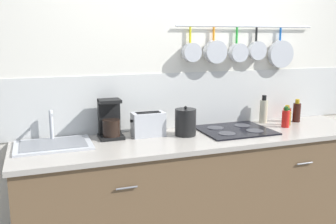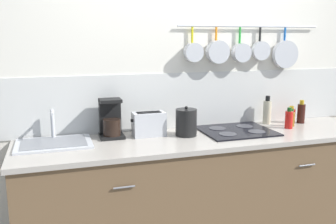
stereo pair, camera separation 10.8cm
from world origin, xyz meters
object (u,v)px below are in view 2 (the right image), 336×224
(bottle_sesame_oil, at_px, (291,115))
(coffee_maker, at_px, (111,121))
(bottle_hot_sauce, at_px, (301,113))
(toaster, at_px, (149,124))
(kettle, at_px, (186,122))
(bottle_dish_soap, at_px, (289,119))
(bottle_cooking_wine, at_px, (267,111))
(bottle_olive_oil, at_px, (292,119))

(bottle_sesame_oil, bearing_deg, coffee_maker, 179.92)
(bottle_hot_sauce, bearing_deg, toaster, -179.22)
(bottle_hot_sauce, bearing_deg, kettle, -175.00)
(kettle, height_order, bottle_dish_soap, kettle)
(bottle_sesame_oil, xyz_separation_m, bottle_hot_sauce, (0.08, -0.03, 0.02))
(toaster, height_order, bottle_dish_soap, toaster)
(kettle, bearing_deg, toaster, 164.03)
(bottle_cooking_wine, xyz_separation_m, bottle_olive_oil, (0.15, -0.15, -0.04))
(bottle_cooking_wine, distance_m, bottle_hot_sauce, 0.31)
(kettle, relative_size, bottle_dish_soap, 1.32)
(kettle, relative_size, bottle_hot_sauce, 1.13)
(toaster, bearing_deg, bottle_cooking_wine, 4.60)
(toaster, xyz_separation_m, bottle_sesame_oil, (1.31, 0.05, -0.03))
(toaster, distance_m, bottle_cooking_wine, 1.09)
(toaster, height_order, kettle, kettle)
(coffee_maker, bearing_deg, bottle_cooking_wine, 1.54)
(coffee_maker, relative_size, bottle_dish_soap, 1.68)
(bottle_cooking_wine, distance_m, bottle_sesame_oil, 0.23)
(bottle_dish_soap, bearing_deg, bottle_hot_sauce, 31.95)
(kettle, relative_size, bottle_sesame_oil, 1.54)
(kettle, relative_size, bottle_cooking_wine, 0.94)
(bottle_dish_soap, bearing_deg, toaster, 174.15)
(bottle_hot_sauce, bearing_deg, bottle_dish_soap, -148.05)
(bottle_cooking_wine, bearing_deg, coffee_maker, -178.46)
(coffee_maker, xyz_separation_m, kettle, (0.56, -0.13, -0.02))
(toaster, relative_size, bottle_sesame_oil, 1.76)
(kettle, relative_size, bottle_olive_oil, 1.58)
(bottle_cooking_wine, bearing_deg, bottle_olive_oil, -45.16)
(coffee_maker, height_order, toaster, coffee_maker)
(kettle, bearing_deg, bottle_cooking_wine, 11.55)
(kettle, bearing_deg, bottle_hot_sauce, 5.00)
(bottle_olive_oil, distance_m, bottle_sesame_oil, 0.13)
(bottle_dish_soap, distance_m, bottle_sesame_oil, 0.22)
(kettle, distance_m, bottle_sesame_oil, 1.04)
(bottle_cooking_wine, xyz_separation_m, bottle_hot_sauce, (0.30, -0.07, -0.02))
(bottle_dish_soap, xyz_separation_m, bottle_sesame_oil, (0.14, 0.17, -0.01))
(coffee_maker, xyz_separation_m, bottle_cooking_wine, (1.37, 0.04, -0.01))
(bottle_dish_soap, xyz_separation_m, bottle_olive_oil, (0.07, 0.06, -0.01))
(toaster, relative_size, bottle_hot_sauce, 1.30)
(coffee_maker, bearing_deg, bottle_hot_sauce, -1.09)
(bottle_hot_sauce, bearing_deg, coffee_maker, 178.91)
(bottle_cooking_wine, bearing_deg, kettle, -168.45)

